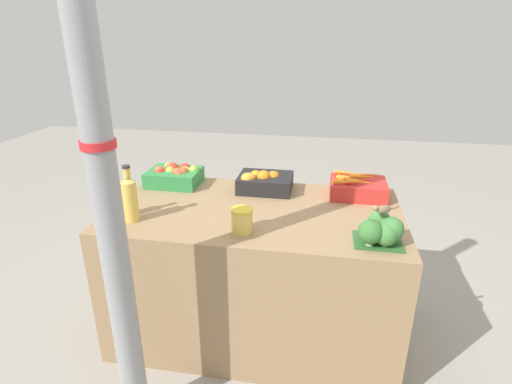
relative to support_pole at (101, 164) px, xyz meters
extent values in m
plane|color=gray|center=(0.43, 0.75, -1.28)|extent=(10.00, 10.00, 0.00)
cube|color=#937551|center=(0.43, 0.75, -0.87)|extent=(1.59, 0.89, 0.80)
cylinder|color=gray|center=(0.00, 0.00, 0.00)|extent=(0.11, 0.11, 2.55)
cylinder|color=red|center=(0.00, 0.00, 0.07)|extent=(0.13, 0.13, 0.03)
cube|color=#2D8442|center=(-0.15, 1.04, -0.42)|extent=(0.33, 0.26, 0.10)
sphere|color=#BC562D|center=(-0.24, 1.01, -0.38)|extent=(0.07, 0.07, 0.07)
sphere|color=#BC562D|center=(-0.20, 1.10, -0.38)|extent=(0.06, 0.06, 0.06)
sphere|color=#9EBC42|center=(-0.08, 1.05, -0.39)|extent=(0.07, 0.07, 0.07)
sphere|color=#9EBC42|center=(-0.03, 1.06, -0.38)|extent=(0.06, 0.06, 0.06)
sphere|color=#BC562D|center=(-0.10, 0.99, -0.39)|extent=(0.06, 0.06, 0.06)
sphere|color=#9EBC42|center=(-0.22, 1.12, -0.38)|extent=(0.06, 0.06, 0.06)
sphere|color=#9EBC42|center=(-0.17, 1.03, -0.38)|extent=(0.06, 0.06, 0.06)
sphere|color=#BC562D|center=(-0.09, 1.02, -0.38)|extent=(0.08, 0.08, 0.08)
sphere|color=red|center=(-0.17, 1.09, -0.38)|extent=(0.06, 0.06, 0.06)
sphere|color=#BC562D|center=(-0.11, 0.99, -0.38)|extent=(0.07, 0.07, 0.07)
sphere|color=red|center=(-0.23, 1.01, -0.39)|extent=(0.07, 0.07, 0.07)
sphere|color=red|center=(-0.10, 1.10, -0.38)|extent=(0.07, 0.07, 0.07)
cube|color=black|center=(0.44, 1.04, -0.42)|extent=(0.33, 0.26, 0.10)
sphere|color=orange|center=(0.36, 0.99, -0.39)|extent=(0.07, 0.07, 0.07)
sphere|color=orange|center=(0.38, 1.06, -0.39)|extent=(0.07, 0.07, 0.07)
sphere|color=orange|center=(0.49, 1.04, -0.39)|extent=(0.08, 0.08, 0.08)
sphere|color=orange|center=(0.34, 0.97, -0.38)|extent=(0.08, 0.08, 0.08)
sphere|color=orange|center=(0.35, 0.98, -0.38)|extent=(0.07, 0.07, 0.07)
sphere|color=orange|center=(0.43, 1.01, -0.38)|extent=(0.09, 0.09, 0.09)
sphere|color=orange|center=(0.49, 1.06, -0.39)|extent=(0.07, 0.07, 0.07)
cube|color=red|center=(1.00, 1.04, -0.42)|extent=(0.33, 0.26, 0.10)
cone|color=orange|center=(1.02, 1.05, -0.35)|extent=(0.15, 0.05, 0.03)
cone|color=orange|center=(1.05, 1.12, -0.36)|extent=(0.16, 0.06, 0.02)
cone|color=orange|center=(0.93, 1.10, -0.35)|extent=(0.14, 0.05, 0.03)
cone|color=orange|center=(1.00, 0.96, -0.35)|extent=(0.16, 0.04, 0.03)
cone|color=orange|center=(0.95, 1.02, -0.36)|extent=(0.16, 0.05, 0.02)
cone|color=orange|center=(0.95, 1.00, -0.36)|extent=(0.17, 0.07, 0.03)
cone|color=orange|center=(0.91, 0.95, -0.36)|extent=(0.14, 0.04, 0.03)
cone|color=orange|center=(0.96, 1.06, -0.37)|extent=(0.17, 0.05, 0.03)
cube|color=#2D602D|center=(1.06, 0.47, -0.47)|extent=(0.22, 0.18, 0.01)
ellipsoid|color=#387033|center=(1.02, 0.42, -0.39)|extent=(0.12, 0.12, 0.11)
cylinder|color=#B2C693|center=(1.02, 0.42, -0.45)|extent=(0.03, 0.03, 0.02)
ellipsoid|color=#427F3D|center=(1.08, 0.43, -0.41)|extent=(0.11, 0.11, 0.11)
cylinder|color=#B2C693|center=(1.08, 0.43, -0.45)|extent=(0.03, 0.03, 0.02)
ellipsoid|color=#427F3D|center=(1.11, 0.45, -0.39)|extent=(0.11, 0.11, 0.12)
cylinder|color=#B2C693|center=(1.11, 0.45, -0.45)|extent=(0.03, 0.03, 0.02)
ellipsoid|color=#427F3D|center=(1.06, 0.51, -0.39)|extent=(0.10, 0.10, 0.13)
cylinder|color=#B2C693|center=(1.06, 0.51, -0.45)|extent=(0.03, 0.03, 0.02)
cylinder|color=#B2333D|center=(-0.29, 0.49, -0.37)|extent=(0.06, 0.06, 0.20)
cone|color=#B2333D|center=(-0.29, 0.49, -0.25)|extent=(0.06, 0.06, 0.03)
cylinder|color=#B2333D|center=(-0.29, 0.49, -0.22)|extent=(0.03, 0.03, 0.05)
cylinder|color=silver|center=(-0.29, 0.49, -0.18)|extent=(0.03, 0.03, 0.01)
cylinder|color=gold|center=(-0.17, 0.49, -0.36)|extent=(0.08, 0.08, 0.21)
cone|color=gold|center=(-0.17, 0.49, -0.24)|extent=(0.08, 0.08, 0.02)
cylinder|color=gold|center=(-0.17, 0.49, -0.21)|extent=(0.03, 0.03, 0.05)
cylinder|color=#2D2D33|center=(-0.17, 0.49, -0.18)|extent=(0.04, 0.04, 0.01)
cylinder|color=#DBBC56|center=(0.41, 0.46, -0.41)|extent=(0.10, 0.10, 0.11)
cylinder|color=gold|center=(0.41, 0.46, -0.35)|extent=(0.11, 0.11, 0.01)
cube|color=#4C3D2D|center=(1.06, 0.45, -0.32)|extent=(0.02, 0.02, 0.01)
ellipsoid|color=#7A664C|center=(1.06, 0.45, -0.30)|extent=(0.08, 0.06, 0.04)
sphere|color=#897556|center=(1.02, 0.43, -0.28)|extent=(0.03, 0.03, 0.03)
cone|color=#4C3D28|center=(1.01, 0.43, -0.28)|extent=(0.02, 0.01, 0.01)
cube|color=#7A664C|center=(1.11, 0.48, -0.29)|extent=(0.04, 0.03, 0.01)
camera|label=1|loc=(0.78, -1.25, 0.44)|focal=28.00mm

